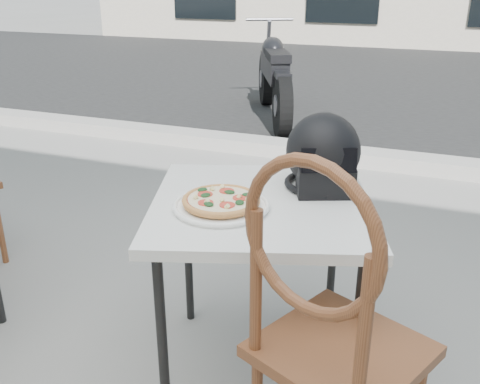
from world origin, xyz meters
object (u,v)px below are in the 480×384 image
(pizza, at_px, (221,200))
(helmet, at_px, (323,156))
(plate, at_px, (221,206))
(motorcycle, at_px, (274,77))
(cafe_chair_main, at_px, (328,322))
(cafe_table_main, at_px, (260,218))

(pizza, bearing_deg, helmet, 48.92)
(plate, height_order, motorcycle, motorcycle)
(pizza, height_order, cafe_chair_main, cafe_chair_main)
(plate, bearing_deg, motorcycle, 105.24)
(cafe_table_main, bearing_deg, plate, -132.89)
(plate, distance_m, helmet, 0.44)
(helmet, height_order, cafe_chair_main, cafe_chair_main)
(motorcycle, bearing_deg, helmet, -94.27)
(plate, distance_m, motorcycle, 4.17)
(cafe_chair_main, bearing_deg, pizza, -13.28)
(cafe_table_main, distance_m, pizza, 0.18)
(pizza, xyz_separation_m, motorcycle, (-1.09, 4.01, -0.31))
(helmet, relative_size, cafe_chair_main, 0.33)
(cafe_table_main, relative_size, pizza, 3.08)
(pizza, bearing_deg, cafe_chair_main, -37.63)
(cafe_table_main, height_order, pizza, pizza)
(cafe_table_main, distance_m, helmet, 0.33)
(cafe_chair_main, bearing_deg, cafe_table_main, -28.50)
(plate, bearing_deg, cafe_table_main, 47.11)
(plate, height_order, pizza, pizza)
(pizza, relative_size, cafe_chair_main, 0.28)
(plate, relative_size, pizza, 1.12)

